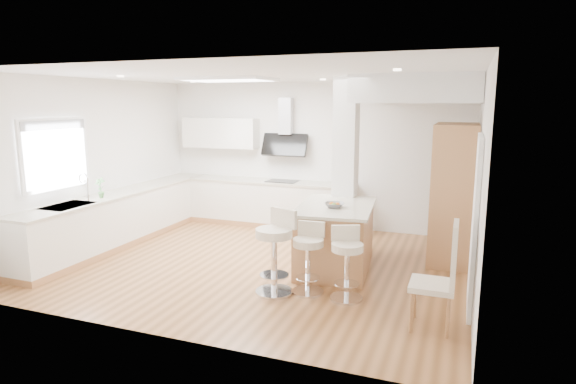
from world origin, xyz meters
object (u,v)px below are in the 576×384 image
at_px(bar_stool_a, 275,247).
at_px(dining_chair, 443,273).
at_px(bar_stool_c, 347,259).
at_px(peninsula, 335,237).
at_px(bar_stool_b, 309,254).

distance_m(bar_stool_a, dining_chair, 2.07).
bearing_deg(bar_stool_c, dining_chair, -44.95).
distance_m(peninsula, bar_stool_c, 1.11).
distance_m(peninsula, bar_stool_a, 1.26).
distance_m(bar_stool_c, dining_chair, 1.24).
relative_size(bar_stool_a, bar_stool_c, 1.19).
xyz_separation_m(peninsula, bar_stool_a, (-0.48, -1.16, 0.13)).
height_order(peninsula, bar_stool_c, peninsula).
height_order(bar_stool_c, dining_chair, dining_chair).
distance_m(peninsula, bar_stool_b, 1.00).
bearing_deg(bar_stool_a, peninsula, 89.80).
bearing_deg(bar_stool_b, bar_stool_a, -160.12).
distance_m(bar_stool_a, bar_stool_c, 0.91).
bearing_deg(bar_stool_c, bar_stool_a, 164.67).
bearing_deg(bar_stool_a, bar_stool_c, 30.41).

